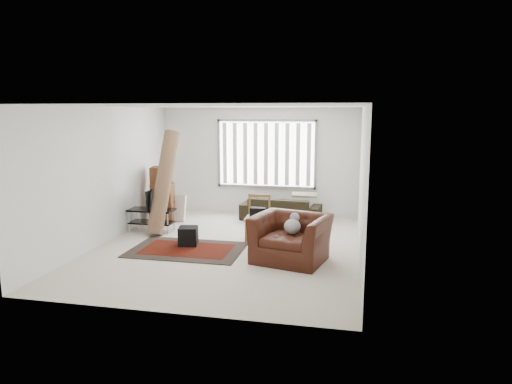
# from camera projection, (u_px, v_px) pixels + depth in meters

# --- Properties ---
(room) EXTENTS (6.00, 6.02, 2.71)m
(room) POSITION_uv_depth(u_px,v_px,m) (235.00, 155.00, 9.04)
(room) COLOR beige
(room) RESTS_ON ground
(persian_rug) EXTENTS (2.12, 1.41, 0.02)m
(persian_rug) POSITION_uv_depth(u_px,v_px,m) (187.00, 250.00, 8.68)
(persian_rug) COLOR black
(persian_rug) RESTS_ON ground
(tv_stand) EXTENTS (0.99, 0.45, 0.50)m
(tv_stand) POSITION_uv_depth(u_px,v_px,m) (152.00, 215.00, 9.99)
(tv_stand) COLOR black
(tv_stand) RESTS_ON ground
(tv) EXTENTS (0.10, 0.81, 0.46)m
(tv) POSITION_uv_depth(u_px,v_px,m) (151.00, 199.00, 9.92)
(tv) COLOR black
(tv) RESTS_ON tv_stand
(subwoofer) EXTENTS (0.42, 0.42, 0.36)m
(subwoofer) POSITION_uv_depth(u_px,v_px,m) (188.00, 236.00, 8.94)
(subwoofer) COLOR black
(subwoofer) RESTS_ON persian_rug
(moving_boxes) EXTENTS (0.61, 0.57, 1.32)m
(moving_boxes) POSITION_uv_depth(u_px,v_px,m) (162.00, 197.00, 10.77)
(moving_boxes) COLOR #57321B
(moving_boxes) RESTS_ON ground
(white_flatpack) EXTENTS (0.52, 0.26, 0.63)m
(white_flatpack) POSITION_uv_depth(u_px,v_px,m) (176.00, 208.00, 10.95)
(white_flatpack) COLOR silver
(white_flatpack) RESTS_ON ground
(rolled_rug) EXTENTS (0.61, 1.07, 2.22)m
(rolled_rug) POSITION_uv_depth(u_px,v_px,m) (164.00, 182.00, 9.77)
(rolled_rug) COLOR brown
(rolled_rug) RESTS_ON ground
(sofa) EXTENTS (1.97, 0.98, 0.74)m
(sofa) POSITION_uv_depth(u_px,v_px,m) (281.00, 205.00, 11.03)
(sofa) COLOR black
(sofa) RESTS_ON ground
(side_chair) EXTENTS (0.52, 0.52, 0.92)m
(side_chair) POSITION_uv_depth(u_px,v_px,m) (258.00, 216.00, 9.26)
(side_chair) COLOR tan
(side_chair) RESTS_ON ground
(armchair) EXTENTS (1.47, 1.35, 0.93)m
(armchair) POSITION_uv_depth(u_px,v_px,m) (291.00, 235.00, 8.01)
(armchair) COLOR #39160B
(armchair) RESTS_ON ground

